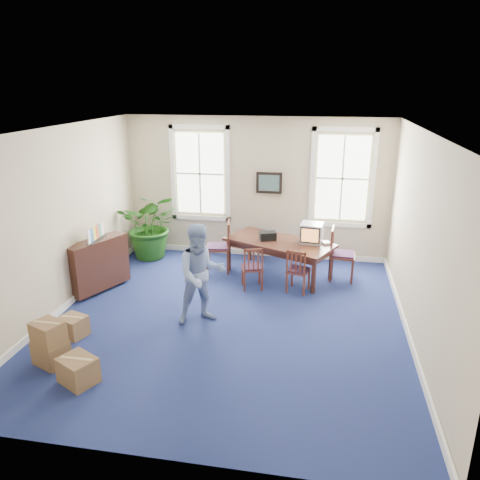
% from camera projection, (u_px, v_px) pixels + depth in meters
% --- Properties ---
extents(floor, '(6.50, 6.50, 0.00)m').
position_uv_depth(floor, '(228.00, 319.00, 8.11)').
color(floor, navy).
rests_on(floor, ground).
extents(ceiling, '(6.50, 6.50, 0.00)m').
position_uv_depth(ceiling, '(227.00, 130.00, 7.08)').
color(ceiling, white).
rests_on(ceiling, ground).
extents(wall_back, '(6.50, 0.00, 6.50)m').
position_uv_depth(wall_back, '(256.00, 188.00, 10.62)').
color(wall_back, '#BCAA8D').
rests_on(wall_back, ground).
extents(wall_front, '(6.50, 0.00, 6.50)m').
position_uv_depth(wall_front, '(161.00, 330.00, 4.56)').
color(wall_front, '#BCAA8D').
rests_on(wall_front, ground).
extents(wall_left, '(0.00, 6.50, 6.50)m').
position_uv_depth(wall_left, '(58.00, 222.00, 8.09)').
color(wall_left, '#BCAA8D').
rests_on(wall_left, ground).
extents(wall_right, '(0.00, 6.50, 6.50)m').
position_uv_depth(wall_right, '(421.00, 241.00, 7.09)').
color(wall_right, '#BCAA8D').
rests_on(wall_right, ground).
extents(baseboard_back, '(6.00, 0.04, 0.12)m').
position_uv_depth(baseboard_back, '(255.00, 252.00, 11.09)').
color(baseboard_back, white).
rests_on(baseboard_back, ground).
extents(baseboard_left, '(0.04, 6.50, 0.12)m').
position_uv_depth(baseboard_left, '(70.00, 302.00, 8.58)').
color(baseboard_left, white).
rests_on(baseboard_left, ground).
extents(baseboard_right, '(0.04, 6.50, 0.12)m').
position_uv_depth(baseboard_right, '(407.00, 331.00, 7.59)').
color(baseboard_right, white).
rests_on(baseboard_right, ground).
extents(window_left, '(1.40, 0.12, 2.20)m').
position_uv_depth(window_left, '(200.00, 174.00, 10.72)').
color(window_left, white).
rests_on(window_left, ground).
extents(window_right, '(1.40, 0.12, 2.20)m').
position_uv_depth(window_right, '(342.00, 178.00, 10.19)').
color(window_right, white).
rests_on(window_right, ground).
extents(wall_picture, '(0.58, 0.06, 0.48)m').
position_uv_depth(wall_picture, '(269.00, 183.00, 10.48)').
color(wall_picture, black).
rests_on(wall_picture, ground).
extents(conference_table, '(2.44, 1.84, 0.76)m').
position_uv_depth(conference_table, '(279.00, 258.00, 9.84)').
color(conference_table, '#422118').
rests_on(conference_table, ground).
extents(crt_tv, '(0.50, 0.53, 0.40)m').
position_uv_depth(crt_tv, '(312.00, 233.00, 9.60)').
color(crt_tv, '#B7B7BC').
rests_on(crt_tv, conference_table).
extents(game_console, '(0.19, 0.21, 0.04)m').
position_uv_depth(game_console, '(326.00, 243.00, 9.56)').
color(game_console, white).
rests_on(game_console, conference_table).
extents(equipment_bag, '(0.39, 0.32, 0.17)m').
position_uv_depth(equipment_bag, '(268.00, 236.00, 9.78)').
color(equipment_bag, black).
rests_on(equipment_bag, conference_table).
extents(chair_near_left, '(0.50, 0.50, 0.89)m').
position_uv_depth(chair_near_left, '(252.00, 267.00, 9.19)').
color(chair_near_left, brown).
rests_on(chair_near_left, ground).
extents(chair_near_right, '(0.48, 0.48, 0.89)m').
position_uv_depth(chair_near_right, '(298.00, 270.00, 9.04)').
color(chair_near_right, brown).
rests_on(chair_near_right, ground).
extents(chair_end_left, '(0.57, 0.57, 1.11)m').
position_uv_depth(chair_end_left, '(218.00, 247.00, 10.01)').
color(chair_end_left, brown).
rests_on(chair_end_left, ground).
extents(chair_end_right, '(0.53, 0.53, 1.10)m').
position_uv_depth(chair_end_right, '(343.00, 254.00, 9.57)').
color(chair_end_right, brown).
rests_on(chair_end_right, ground).
extents(man, '(1.05, 0.97, 1.72)m').
position_uv_depth(man, '(201.00, 274.00, 7.77)').
color(man, '#8098CA').
rests_on(man, ground).
extents(credenza, '(0.85, 1.29, 0.98)m').
position_uv_depth(credenza, '(98.00, 267.00, 9.07)').
color(credenza, '#422118').
rests_on(credenza, ground).
extents(brochure_rack, '(0.16, 0.67, 0.29)m').
position_uv_depth(brochure_rack, '(96.00, 236.00, 8.86)').
color(brochure_rack, '#99999E').
rests_on(brochure_rack, credenza).
extents(potted_plant, '(1.57, 1.42, 1.56)m').
position_uv_depth(potted_plant, '(152.00, 225.00, 10.72)').
color(potted_plant, '#194912').
rests_on(potted_plant, ground).
extents(cardboard_boxes, '(1.61, 1.61, 0.70)m').
position_uv_depth(cardboard_boxes, '(64.00, 340.00, 6.77)').
color(cardboard_boxes, olive).
rests_on(cardboard_boxes, ground).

